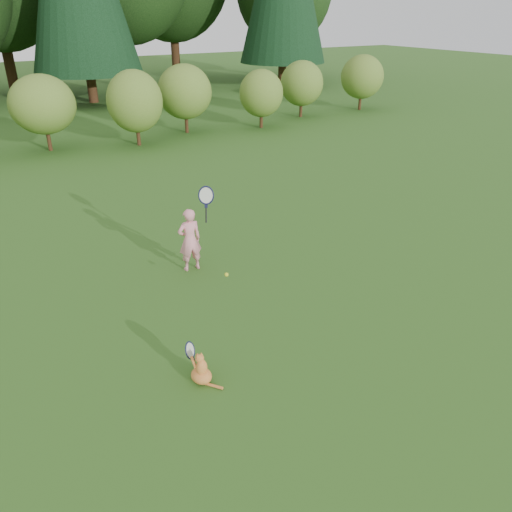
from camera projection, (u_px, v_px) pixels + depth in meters
ground at (270, 314)px, 8.38m from camera, size 100.00×100.00×0.00m
shrub_row at (77, 108)px, 17.77m from camera, size 28.00×3.00×2.80m
child at (190, 238)px, 9.54m from camera, size 0.73×0.49×1.88m
cat at (200, 367)px, 6.78m from camera, size 0.38×0.68×0.62m
tennis_ball at (226, 275)px, 8.27m from camera, size 0.07×0.07×0.07m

